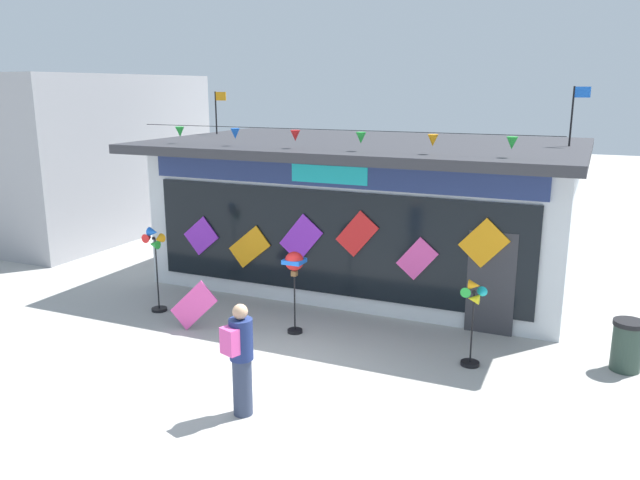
{
  "coord_description": "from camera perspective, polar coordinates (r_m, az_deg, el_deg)",
  "views": [
    {
      "loc": [
        4.64,
        -8.3,
        4.62
      ],
      "look_at": [
        -0.37,
        3.03,
        1.59
      ],
      "focal_mm": 35.3,
      "sensor_mm": 36.0,
      "label": 1
    }
  ],
  "objects": [
    {
      "name": "kite_shop_building",
      "position": [
        15.37,
        4.6,
        2.82
      ],
      "size": [
        9.65,
        6.16,
        4.63
      ],
      "color": "silver",
      "rests_on": "ground_plane"
    },
    {
      "name": "neighbour_building",
      "position": [
        22.51,
        -22.67,
        7.25
      ],
      "size": [
        6.78,
        7.64,
        4.98
      ],
      "primitive_type": "cube",
      "color": "#99999E",
      "rests_on": "ground_plane"
    },
    {
      "name": "wind_spinner_left",
      "position": [
        11.87,
        -2.35,
        -2.52
      ],
      "size": [
        0.37,
        0.37,
        1.61
      ],
      "color": "black",
      "rests_on": "ground_plane"
    },
    {
      "name": "display_kite_on_ground",
      "position": [
        12.47,
        -11.37,
        -5.84
      ],
      "size": [
        1.01,
        0.18,
        1.01
      ],
      "primitive_type": "cube",
      "rotation": [
        -0.16,
        0.79,
        0.0
      ],
      "color": "#EA4CA3",
      "rests_on": "ground_plane"
    },
    {
      "name": "wind_spinner_far_left",
      "position": [
        13.45,
        -14.76,
        -1.06
      ],
      "size": [
        0.45,
        0.32,
        1.82
      ],
      "color": "black",
      "rests_on": "ground_plane"
    },
    {
      "name": "wind_spinner_center_left",
      "position": [
        10.83,
        13.7,
        -6.07
      ],
      "size": [
        0.41,
        0.32,
        1.53
      ],
      "color": "black",
      "rests_on": "ground_plane"
    },
    {
      "name": "person_near_camera",
      "position": [
        9.14,
        -7.22,
        -10.51
      ],
      "size": [
        0.39,
        0.48,
        1.68
      ],
      "rotation": [
        0.0,
        0.0,
        2.8
      ],
      "color": "#333D56",
      "rests_on": "ground_plane"
    },
    {
      "name": "trash_bin",
      "position": [
        11.76,
        26.07,
        -8.56
      ],
      "size": [
        0.52,
        0.52,
        0.87
      ],
      "color": "#2D4238",
      "rests_on": "ground_plane"
    },
    {
      "name": "ground_plane",
      "position": [
        10.58,
        -4.91,
        -12.24
      ],
      "size": [
        80.0,
        80.0,
        0.0
      ],
      "primitive_type": "plane",
      "color": "#ADAAA5"
    }
  ]
}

